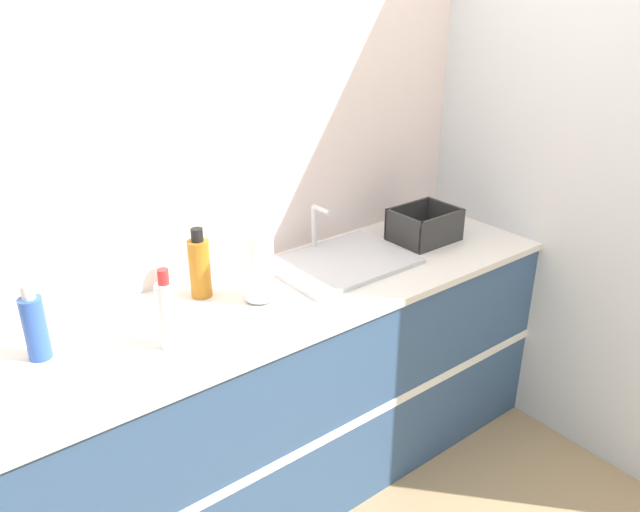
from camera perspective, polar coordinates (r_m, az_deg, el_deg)
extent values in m
cube|color=silver|center=(2.57, -7.53, 7.33)|extent=(4.75, 0.06, 2.60)
cube|color=silver|center=(3.10, 15.80, 9.56)|extent=(0.06, 2.65, 2.60)
cube|color=#33517A|center=(2.68, -2.56, -12.17)|extent=(2.35, 0.65, 0.89)
cube|color=white|center=(2.48, 1.90, -15.62)|extent=(2.35, 0.01, 0.04)
cube|color=silver|center=(2.44, -2.75, -3.38)|extent=(2.37, 0.67, 0.03)
cube|color=silver|center=(2.63, 1.99, -0.56)|extent=(0.58, 0.42, 0.02)
cylinder|color=silver|center=(2.73, -0.54, 2.72)|extent=(0.02, 0.02, 0.19)
cylinder|color=silver|center=(2.66, 0.13, 4.26)|extent=(0.02, 0.10, 0.02)
cylinder|color=#4C4C51|center=(2.36, -5.49, -3.89)|extent=(0.09, 0.09, 0.01)
cylinder|color=white|center=(2.30, -5.62, -0.85)|extent=(0.11, 0.11, 0.27)
cube|color=#2D2D2D|center=(2.92, 9.43, 1.60)|extent=(0.29, 0.23, 0.01)
cube|color=#2D2D2D|center=(2.83, 11.12, 2.34)|extent=(0.29, 0.01, 0.14)
cube|color=#2D2D2D|center=(2.97, 8.00, 3.58)|extent=(0.29, 0.01, 0.14)
cube|color=#2D2D2D|center=(2.80, 7.61, 2.37)|extent=(0.01, 0.23, 0.14)
cube|color=#2D2D2D|center=(2.99, 11.33, 3.53)|extent=(0.01, 0.23, 0.14)
cylinder|color=#2D56B7|center=(2.15, -24.58, -6.05)|extent=(0.07, 0.07, 0.21)
cylinder|color=silver|center=(2.10, -25.17, -2.99)|extent=(0.04, 0.04, 0.05)
cylinder|color=#B26B19|center=(2.38, -10.93, -1.14)|extent=(0.08, 0.08, 0.22)
cylinder|color=black|center=(2.32, -11.19, 1.90)|extent=(0.04, 0.04, 0.05)
cylinder|color=white|center=(2.07, -13.76, -5.33)|extent=(0.06, 0.06, 0.23)
cylinder|color=red|center=(2.01, -14.15, -1.85)|extent=(0.04, 0.04, 0.05)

